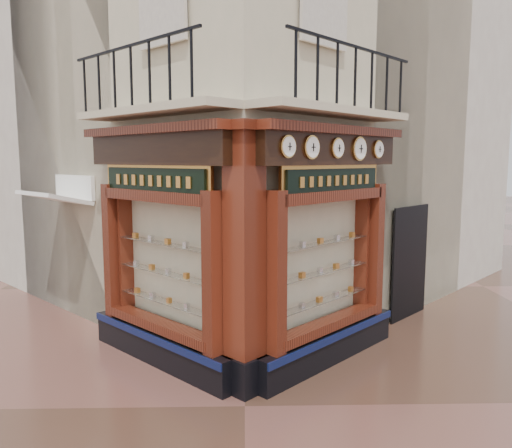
{
  "coord_description": "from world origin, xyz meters",
  "views": [
    {
      "loc": [
        -0.0,
        -6.61,
        3.43
      ],
      "look_at": [
        0.2,
        2.0,
        2.32
      ],
      "focal_mm": 35.0,
      "sensor_mm": 36.0,
      "label": 1
    }
  ],
  "objects_px": {
    "corner_pilaster": "(244,263)",
    "clock_c": "(338,148)",
    "clock_d": "(359,149)",
    "clock_e": "(378,149)",
    "signboard_left": "(154,181)",
    "awning": "(61,323)",
    "clock_b": "(312,147)",
    "signboard_right": "(334,180)",
    "clock_a": "(288,147)"
  },
  "relations": [
    {
      "from": "corner_pilaster",
      "to": "clock_c",
      "type": "xyz_separation_m",
      "value": [
        1.49,
        0.89,
        1.67
      ]
    },
    {
      "from": "clock_c",
      "to": "clock_d",
      "type": "height_order",
      "value": "clock_d"
    },
    {
      "from": "clock_c",
      "to": "clock_e",
      "type": "distance_m",
      "value": 1.26
    },
    {
      "from": "signboard_left",
      "to": "corner_pilaster",
      "type": "bearing_deg",
      "value": -169.75
    },
    {
      "from": "clock_e",
      "to": "awning",
      "type": "bearing_deg",
      "value": 122.28
    },
    {
      "from": "signboard_left",
      "to": "clock_d",
      "type": "bearing_deg",
      "value": -129.49
    },
    {
      "from": "clock_b",
      "to": "awning",
      "type": "height_order",
      "value": "clock_b"
    },
    {
      "from": "signboard_left",
      "to": "signboard_right",
      "type": "xyz_separation_m",
      "value": [
        2.92,
        0.0,
        0.0
      ]
    },
    {
      "from": "clock_a",
      "to": "clock_c",
      "type": "bearing_deg",
      "value": 0.0
    },
    {
      "from": "clock_e",
      "to": "clock_c",
      "type": "bearing_deg",
      "value": 180.0
    },
    {
      "from": "clock_e",
      "to": "clock_d",
      "type": "bearing_deg",
      "value": -180.0
    },
    {
      "from": "clock_d",
      "to": "awning",
      "type": "relative_size",
      "value": 0.26
    },
    {
      "from": "corner_pilaster",
      "to": "signboard_right",
      "type": "bearing_deg",
      "value": -10.25
    },
    {
      "from": "clock_e",
      "to": "awning",
      "type": "height_order",
      "value": "clock_e"
    },
    {
      "from": "clock_e",
      "to": "signboard_right",
      "type": "relative_size",
      "value": 0.17
    },
    {
      "from": "corner_pilaster",
      "to": "clock_d",
      "type": "distance_m",
      "value": 2.9
    },
    {
      "from": "awning",
      "to": "clock_b",
      "type": "bearing_deg",
      "value": -164.59
    },
    {
      "from": "clock_a",
      "to": "signboard_left",
      "type": "bearing_deg",
      "value": 109.45
    },
    {
      "from": "clock_c",
      "to": "awning",
      "type": "height_order",
      "value": "clock_c"
    },
    {
      "from": "clock_c",
      "to": "signboard_left",
      "type": "height_order",
      "value": "clock_c"
    },
    {
      "from": "clock_a",
      "to": "clock_c",
      "type": "relative_size",
      "value": 1.0
    },
    {
      "from": "clock_b",
      "to": "clock_d",
      "type": "relative_size",
      "value": 0.89
    },
    {
      "from": "corner_pilaster",
      "to": "clock_b",
      "type": "bearing_deg",
      "value": -23.06
    },
    {
      "from": "clock_b",
      "to": "clock_e",
      "type": "bearing_deg",
      "value": 0.0
    },
    {
      "from": "clock_e",
      "to": "signboard_right",
      "type": "height_order",
      "value": "clock_e"
    },
    {
      "from": "corner_pilaster",
      "to": "clock_d",
      "type": "bearing_deg",
      "value": -10.4
    },
    {
      "from": "clock_d",
      "to": "signboard_left",
      "type": "height_order",
      "value": "clock_d"
    },
    {
      "from": "clock_b",
      "to": "clock_c",
      "type": "bearing_deg",
      "value": 0.0
    },
    {
      "from": "signboard_left",
      "to": "clock_e",
      "type": "bearing_deg",
      "value": -123.73
    },
    {
      "from": "corner_pilaster",
      "to": "awning",
      "type": "height_order",
      "value": "corner_pilaster"
    },
    {
      "from": "signboard_right",
      "to": "clock_c",
      "type": "bearing_deg",
      "value": -121.57
    },
    {
      "from": "clock_b",
      "to": "signboard_left",
      "type": "height_order",
      "value": "clock_b"
    },
    {
      "from": "clock_c",
      "to": "clock_a",
      "type": "bearing_deg",
      "value": -180.0
    },
    {
      "from": "corner_pilaster",
      "to": "clock_a",
      "type": "bearing_deg",
      "value": -43.35
    },
    {
      "from": "clock_d",
      "to": "clock_c",
      "type": "bearing_deg",
      "value": 180.0
    },
    {
      "from": "clock_a",
      "to": "clock_c",
      "type": "xyz_separation_m",
      "value": [
        0.87,
        0.87,
        -0.0
      ]
    },
    {
      "from": "clock_d",
      "to": "awning",
      "type": "height_order",
      "value": "clock_d"
    },
    {
      "from": "clock_b",
      "to": "awning",
      "type": "relative_size",
      "value": 0.23
    },
    {
      "from": "clock_a",
      "to": "signboard_left",
      "type": "relative_size",
      "value": 0.16
    },
    {
      "from": "signboard_right",
      "to": "signboard_left",
      "type": "bearing_deg",
      "value": 135.0
    },
    {
      "from": "clock_d",
      "to": "signboard_right",
      "type": "relative_size",
      "value": 0.21
    },
    {
      "from": "clock_a",
      "to": "clock_e",
      "type": "relative_size",
      "value": 1.02
    },
    {
      "from": "clock_d",
      "to": "clock_e",
      "type": "relative_size",
      "value": 1.27
    },
    {
      "from": "awning",
      "to": "clock_a",
      "type": "bearing_deg",
      "value": -170.09
    },
    {
      "from": "clock_a",
      "to": "clock_e",
      "type": "height_order",
      "value": "clock_a"
    },
    {
      "from": "corner_pilaster",
      "to": "signboard_left",
      "type": "bearing_deg",
      "value": 100.25
    },
    {
      "from": "clock_b",
      "to": "clock_e",
      "type": "relative_size",
      "value": 1.13
    },
    {
      "from": "clock_d",
      "to": "clock_e",
      "type": "distance_m",
      "value": 0.62
    },
    {
      "from": "clock_e",
      "to": "signboard_right",
      "type": "xyz_separation_m",
      "value": [
        -0.92,
        -0.77,
        -0.52
      ]
    },
    {
      "from": "corner_pilaster",
      "to": "awning",
      "type": "distance_m",
      "value": 5.41
    }
  ]
}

